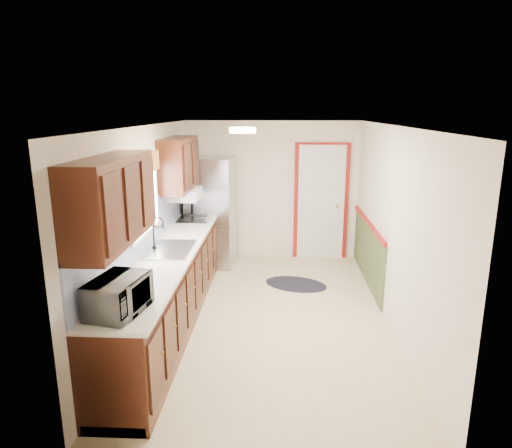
# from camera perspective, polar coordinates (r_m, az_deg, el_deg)

# --- Properties ---
(room_shell) EXTENTS (3.20, 5.20, 2.52)m
(room_shell) POSITION_cam_1_polar(r_m,az_deg,el_deg) (5.57, 1.64, -0.27)
(room_shell) COLOR beige
(room_shell) RESTS_ON ground
(kitchen_run) EXTENTS (0.63, 4.00, 2.20)m
(kitchen_run) POSITION_cam_1_polar(r_m,az_deg,el_deg) (5.57, -11.31, -4.74)
(kitchen_run) COLOR #35150C
(kitchen_run) RESTS_ON ground
(back_wall_trim) EXTENTS (1.12, 2.30, 2.08)m
(back_wall_trim) POSITION_cam_1_polar(r_m,az_deg,el_deg) (7.84, 9.29, 1.47)
(back_wall_trim) COLOR maroon
(back_wall_trim) RESTS_ON ground
(ceiling_fixture) EXTENTS (0.30, 0.30, 0.06)m
(ceiling_fixture) POSITION_cam_1_polar(r_m,az_deg,el_deg) (5.22, -1.69, 11.65)
(ceiling_fixture) COLOR #FFD88C
(ceiling_fixture) RESTS_ON room_shell
(microwave) EXTENTS (0.40, 0.60, 0.37)m
(microwave) POSITION_cam_1_polar(r_m,az_deg,el_deg) (3.97, -16.86, -8.12)
(microwave) COLOR white
(microwave) RESTS_ON kitchen_run
(refrigerator) EXTENTS (0.81, 0.79, 1.82)m
(refrigerator) POSITION_cam_1_polar(r_m,az_deg,el_deg) (7.72, -5.61, 1.55)
(refrigerator) COLOR #B7B7BC
(refrigerator) RESTS_ON ground
(rug) EXTENTS (1.10, 0.89, 0.01)m
(rug) POSITION_cam_1_polar(r_m,az_deg,el_deg) (7.01, 5.00, -7.49)
(rug) COLOR black
(rug) RESTS_ON ground
(cooktop) EXTENTS (0.47, 0.56, 0.02)m
(cooktop) POSITION_cam_1_polar(r_m,az_deg,el_deg) (7.11, -7.73, 0.72)
(cooktop) COLOR black
(cooktop) RESTS_ON kitchen_run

